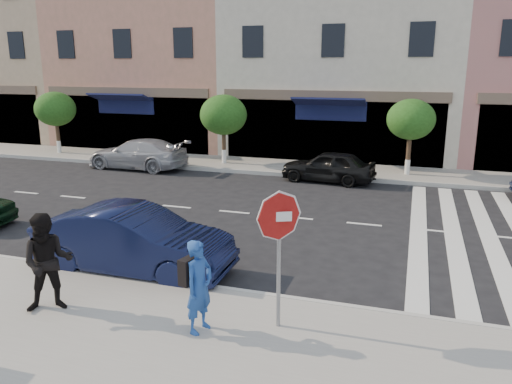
# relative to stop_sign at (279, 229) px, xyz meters

# --- Properties ---
(ground) EXTENTS (120.00, 120.00, 0.00)m
(ground) POSITION_rel_stop_sign_xyz_m (-1.23, 2.62, -1.89)
(ground) COLOR black
(ground) RESTS_ON ground
(sidewalk_near) EXTENTS (60.00, 4.50, 0.15)m
(sidewalk_near) POSITION_rel_stop_sign_xyz_m (-1.23, -1.13, -1.81)
(sidewalk_near) COLOR gray
(sidewalk_near) RESTS_ON ground
(sidewalk_far) EXTENTS (60.00, 3.00, 0.15)m
(sidewalk_far) POSITION_rel_stop_sign_xyz_m (-1.23, 13.62, -1.81)
(sidewalk_far) COLOR gray
(sidewalk_far) RESTS_ON ground
(building_west_far) EXTENTS (12.00, 9.00, 12.00)m
(building_west_far) POSITION_rel_stop_sign_xyz_m (-23.23, 19.62, 4.11)
(building_west_far) COLOR tan
(building_west_far) RESTS_ON ground
(building_west_mid) EXTENTS (10.00, 9.00, 14.00)m
(building_west_mid) POSITION_rel_stop_sign_xyz_m (-12.23, 19.62, 5.11)
(building_west_mid) COLOR tan
(building_west_mid) RESTS_ON ground
(building_centre) EXTENTS (11.00, 9.00, 11.00)m
(building_centre) POSITION_rel_stop_sign_xyz_m (-1.73, 19.62, 3.61)
(building_centre) COLOR beige
(building_centre) RESTS_ON ground
(street_tree_wa) EXTENTS (2.00, 2.00, 3.05)m
(street_tree_wa) POSITION_rel_stop_sign_xyz_m (-15.23, 13.42, 0.44)
(street_tree_wa) COLOR #473323
(street_tree_wa) RESTS_ON sidewalk_far
(street_tree_wb) EXTENTS (2.10, 2.10, 3.06)m
(street_tree_wb) POSITION_rel_stop_sign_xyz_m (-6.23, 13.42, 0.42)
(street_tree_wb) COLOR #473323
(street_tree_wb) RESTS_ON sidewalk_far
(street_tree_c) EXTENTS (1.90, 1.90, 3.04)m
(street_tree_c) POSITION_rel_stop_sign_xyz_m (1.77, 13.42, 0.47)
(street_tree_c) COLOR #473323
(street_tree_c) RESTS_ON sidewalk_far
(stop_sign) EXTENTS (0.77, 0.38, 2.38)m
(stop_sign) POSITION_rel_stop_sign_xyz_m (0.00, 0.00, 0.00)
(stop_sign) COLOR gray
(stop_sign) RESTS_ON sidewalk_near
(photographer) EXTENTS (0.51, 0.66, 1.59)m
(photographer) POSITION_rel_stop_sign_xyz_m (-1.20, -0.53, -0.95)
(photographer) COLOR #1F4590
(photographer) RESTS_ON sidewalk_near
(walker) EXTENTS (1.11, 1.05, 1.81)m
(walker) POSITION_rel_stop_sign_xyz_m (-4.07, -0.66, -0.83)
(walker) COLOR black
(walker) RESTS_ON sidewalk_near
(car_near_mid) EXTENTS (4.42, 1.56, 1.45)m
(car_near_mid) POSITION_rel_stop_sign_xyz_m (-3.73, 1.62, -1.16)
(car_near_mid) COLOR black
(car_near_mid) RESTS_ON ground
(car_far_left) EXTENTS (4.63, 2.09, 1.32)m
(car_far_left) POSITION_rel_stop_sign_xyz_m (-9.67, 11.72, -1.23)
(car_far_left) COLOR #9E9EA3
(car_far_left) RESTS_ON ground
(car_far_mid) EXTENTS (3.78, 1.86, 1.24)m
(car_far_mid) POSITION_rel_stop_sign_xyz_m (-1.18, 11.71, -1.27)
(car_far_mid) COLOR black
(car_far_mid) RESTS_ON ground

